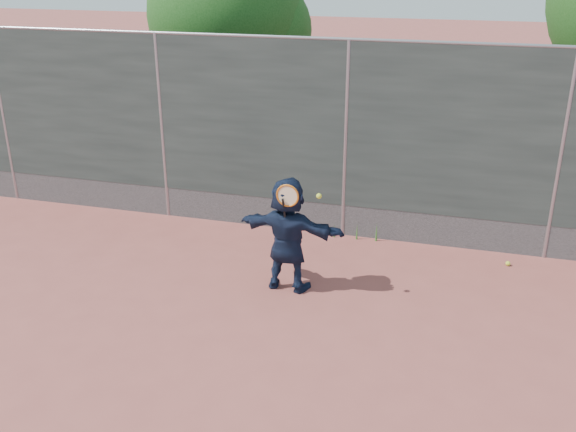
# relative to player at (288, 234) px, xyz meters

# --- Properties ---
(ground) EXTENTS (80.00, 80.00, 0.00)m
(ground) POSITION_rel_player_xyz_m (0.36, -1.61, -0.77)
(ground) COLOR #9E4C42
(ground) RESTS_ON ground
(player) EXTENTS (1.46, 0.59, 1.54)m
(player) POSITION_rel_player_xyz_m (0.00, 0.00, 0.00)
(player) COLOR #141F37
(player) RESTS_ON ground
(ball_ground) EXTENTS (0.07, 0.07, 0.07)m
(ball_ground) POSITION_rel_player_xyz_m (2.84, 1.45, -0.73)
(ball_ground) COLOR #CEDC31
(ball_ground) RESTS_ON ground
(fence) EXTENTS (20.00, 0.06, 3.03)m
(fence) POSITION_rel_player_xyz_m (0.36, 1.89, 0.81)
(fence) COLOR #38423D
(fence) RESTS_ON ground
(swing_action) EXTENTS (0.57, 0.13, 0.51)m
(swing_action) POSITION_rel_player_xyz_m (0.09, -0.19, 0.59)
(swing_action) COLOR #C25E12
(swing_action) RESTS_ON ground
(tree_left) EXTENTS (3.15, 3.00, 4.53)m
(tree_left) POSITION_rel_player_xyz_m (-2.49, 4.95, 2.17)
(tree_left) COLOR #382314
(tree_left) RESTS_ON ground
(weed_clump) EXTENTS (0.68, 0.07, 0.30)m
(weed_clump) POSITION_rel_player_xyz_m (0.66, 1.78, -0.63)
(weed_clump) COLOR #387226
(weed_clump) RESTS_ON ground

